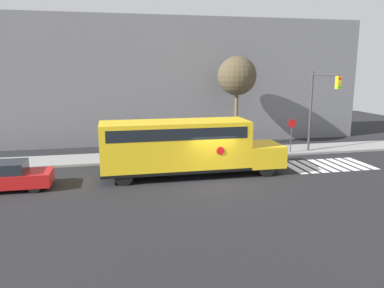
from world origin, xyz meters
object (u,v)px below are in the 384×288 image
(stop_sign, at_px, (292,132))
(tree_near_sidewalk, at_px, (237,76))
(parked_car, at_px, (4,176))
(traffic_light, at_px, (319,101))
(school_bus, at_px, (183,145))

(stop_sign, bearing_deg, tree_near_sidewalk, 133.50)
(tree_near_sidewalk, bearing_deg, parked_car, -152.76)
(parked_car, height_order, stop_sign, stop_sign)
(parked_car, bearing_deg, stop_sign, 13.82)
(stop_sign, height_order, tree_near_sidewalk, tree_near_sidewalk)
(parked_car, relative_size, tree_near_sidewalk, 0.63)
(traffic_light, xyz_separation_m, tree_near_sidewalk, (-4.69, 4.01, 1.62))
(school_bus, distance_m, traffic_light, 10.95)
(school_bus, relative_size, parked_car, 2.36)
(traffic_light, bearing_deg, tree_near_sidewalk, 139.48)
(school_bus, height_order, parked_car, school_bus)
(parked_car, xyz_separation_m, stop_sign, (18.14, 4.46, 0.93))
(school_bus, relative_size, stop_sign, 4.07)
(parked_car, height_order, traffic_light, traffic_light)
(traffic_light, height_order, tree_near_sidewalk, tree_near_sidewalk)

